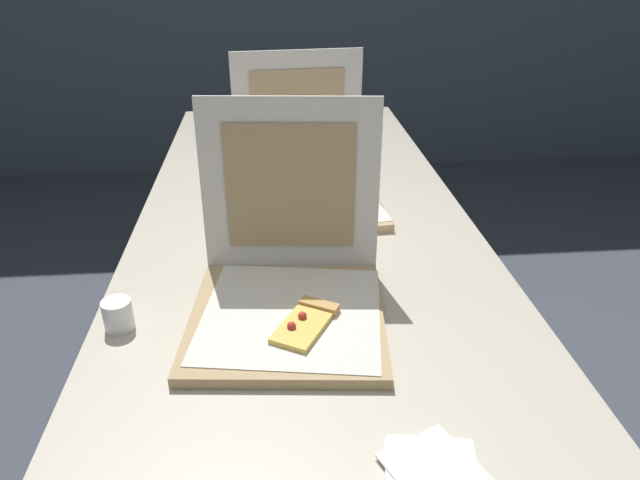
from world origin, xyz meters
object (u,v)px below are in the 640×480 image
object	(u,v)px
pizza_box_middle	(308,184)
cup_white_near_left	(118,315)
table	(306,247)
napkin_pile	(433,472)
pizza_box_front	(289,288)
cup_white_far	(226,168)

from	to	relation	value
pizza_box_middle	cup_white_near_left	xyz separation A→B (m)	(-0.38, -0.53, -0.03)
table	napkin_pile	bearing A→B (deg)	-80.70
table	pizza_box_front	distance (m)	0.36
table	pizza_box_front	bearing A→B (deg)	-99.05
table	pizza_box_front	world-z (taller)	pizza_box_front
pizza_box_front	pizza_box_middle	distance (m)	0.51
table	pizza_box_middle	bearing A→B (deg)	84.29
table	cup_white_near_left	distance (m)	0.53
cup_white_far	cup_white_near_left	size ratio (longest dim) A/B	1.00
cup_white_far	cup_white_near_left	xyz separation A→B (m)	(-0.15, -0.75, 0.00)
pizza_box_middle	cup_white_far	size ratio (longest dim) A/B	6.73
pizza_box_front	pizza_box_middle	world-z (taller)	same
napkin_pile	cup_white_far	bearing A→B (deg)	106.82
cup_white_far	cup_white_near_left	world-z (taller)	same
table	cup_white_near_left	world-z (taller)	cup_white_near_left
table	cup_white_far	bearing A→B (deg)	119.90
pizza_box_middle	napkin_pile	bearing A→B (deg)	-88.82
cup_white_near_left	pizza_box_front	bearing A→B (deg)	4.56
pizza_box_front	pizza_box_middle	xyz separation A→B (m)	(0.07, 0.51, 0.00)
pizza_box_front	napkin_pile	size ratio (longest dim) A/B	2.61
table	pizza_box_middle	xyz separation A→B (m)	(0.02, 0.17, 0.10)
pizza_box_middle	napkin_pile	size ratio (longest dim) A/B	2.53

